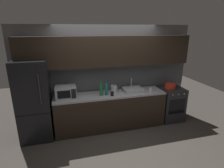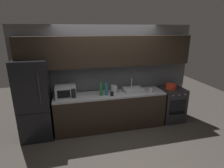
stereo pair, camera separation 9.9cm
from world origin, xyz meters
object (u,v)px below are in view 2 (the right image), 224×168
object	(u,v)px
mug_dark	(112,94)
kettle	(114,89)
mug_clear	(151,90)
oven_range	(171,104)
cooking_pot	(171,86)
wine_bottle_teal	(106,89)
wine_bottle_green	(101,89)
microwave	(66,91)
refrigerator	(35,100)

from	to	relation	value
mug_dark	kettle	bearing A→B (deg)	64.89
kettle	mug_clear	bearing A→B (deg)	-11.03
oven_range	cooking_pot	distance (m)	0.51
kettle	mug_clear	distance (m)	0.92
cooking_pot	wine_bottle_teal	bearing A→B (deg)	-178.03
mug_clear	wine_bottle_teal	bearing A→B (deg)	176.65
oven_range	wine_bottle_teal	world-z (taller)	wine_bottle_teal
kettle	oven_range	bearing A→B (deg)	-1.86
mug_dark	wine_bottle_teal	bearing A→B (deg)	141.37
kettle	wine_bottle_green	world-z (taller)	wine_bottle_green
wine_bottle_green	wine_bottle_teal	size ratio (longest dim) A/B	1.11
microwave	mug_dark	world-z (taller)	microwave
wine_bottle_green	cooking_pot	bearing A→B (deg)	2.15
refrigerator	mug_dark	size ratio (longest dim) A/B	18.25
wine_bottle_green	mug_dark	world-z (taller)	wine_bottle_green
oven_range	cooking_pot	size ratio (longest dim) A/B	3.16
microwave	oven_range	bearing A→B (deg)	-0.41
wine_bottle_green	cooking_pot	distance (m)	1.87
wine_bottle_teal	cooking_pot	xyz separation A→B (m)	(1.74, 0.06, -0.08)
wine_bottle_green	wine_bottle_teal	bearing A→B (deg)	4.67
oven_range	mug_clear	xyz separation A→B (m)	(-0.69, -0.12, 0.50)
oven_range	kettle	xyz separation A→B (m)	(-1.59, 0.05, 0.54)
wine_bottle_green	wine_bottle_teal	world-z (taller)	wine_bottle_green
microwave	cooking_pot	bearing A→B (deg)	-0.39
cooking_pot	wine_bottle_green	bearing A→B (deg)	-177.85
oven_range	wine_bottle_green	distance (m)	2.02
wine_bottle_teal	cooking_pot	size ratio (longest dim) A/B	1.17
microwave	wine_bottle_teal	world-z (taller)	wine_bottle_teal
microwave	wine_bottle_green	distance (m)	0.80
microwave	cooking_pot	distance (m)	2.67
mug_clear	wine_bottle_green	bearing A→B (deg)	177.46
cooking_pot	kettle	bearing A→B (deg)	178.12
wine_bottle_teal	cooking_pot	world-z (taller)	wine_bottle_teal
wine_bottle_teal	mug_dark	xyz separation A→B (m)	(0.12, -0.09, -0.09)
oven_range	cooking_pot	xyz separation A→B (m)	(-0.06, 0.00, 0.51)
kettle	mug_clear	world-z (taller)	kettle
refrigerator	mug_dark	world-z (taller)	refrigerator
microwave	kettle	distance (m)	1.14
kettle	wine_bottle_green	size ratio (longest dim) A/B	0.57
refrigerator	wine_bottle_green	world-z (taller)	refrigerator
kettle	mug_dark	xyz separation A→B (m)	(-0.10, -0.20, -0.04)
oven_range	microwave	world-z (taller)	microwave
kettle	wine_bottle_teal	world-z (taller)	wine_bottle_teal
wine_bottle_teal	cooking_pot	distance (m)	1.75
oven_range	wine_bottle_teal	distance (m)	1.90
refrigerator	mug_clear	bearing A→B (deg)	-2.64
refrigerator	oven_range	xyz separation A→B (m)	(3.41, -0.00, -0.45)
mug_dark	wine_bottle_green	bearing A→B (deg)	160.98
microwave	mug_clear	distance (m)	2.04
mug_clear	kettle	bearing A→B (deg)	168.97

